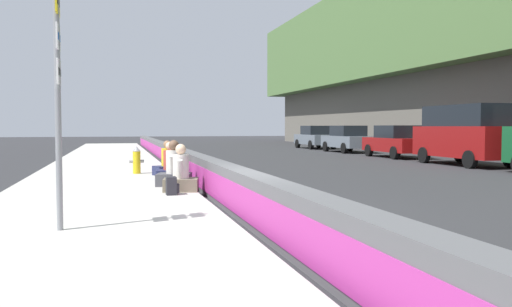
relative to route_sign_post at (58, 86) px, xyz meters
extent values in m
plane|color=#2B2B2D|center=(1.00, -3.06, -2.23)|extent=(160.00, 160.00, 0.00)
cube|color=#B5B2A8|center=(1.00, -0.41, -2.16)|extent=(80.00, 4.40, 0.14)
cube|color=#545456|center=(1.00, -3.06, -1.81)|extent=(76.00, 0.44, 0.85)
cube|color=#B2338C|center=(1.00, -2.83, -1.85)|extent=(74.48, 0.01, 0.54)
cylinder|color=gray|center=(0.00, 0.01, -0.29)|extent=(0.09, 0.09, 3.60)
cube|color=yellow|center=(0.00, -0.01, 1.21)|extent=(0.44, 0.02, 0.36)
cube|color=black|center=(0.00, -0.03, 1.21)|extent=(0.30, 0.01, 0.10)
cube|color=white|center=(0.00, -0.01, 0.71)|extent=(0.44, 0.02, 0.36)
cube|color=#1956AD|center=(0.00, -0.03, 0.71)|extent=(0.30, 0.01, 0.10)
cube|color=white|center=(0.00, -0.01, 0.21)|extent=(0.44, 0.02, 0.36)
cube|color=black|center=(0.00, -0.03, 0.21)|extent=(0.30, 0.01, 0.10)
cylinder|color=gold|center=(9.25, -1.43, -1.73)|extent=(0.24, 0.24, 0.72)
cone|color=gray|center=(9.25, -1.43, -1.29)|extent=(0.26, 0.26, 0.16)
cylinder|color=gray|center=(9.25, -1.60, -1.70)|extent=(0.10, 0.12, 0.10)
cylinder|color=gray|center=(9.25, -1.26, -1.70)|extent=(0.10, 0.12, 0.10)
cube|color=#706651|center=(4.28, -2.26, -1.95)|extent=(0.81, 0.91, 0.30)
cylinder|color=beige|center=(4.28, -2.26, -1.52)|extent=(0.38, 0.38, 0.56)
sphere|color=beige|center=(4.28, -2.26, -1.11)|extent=(0.25, 0.25, 0.25)
cylinder|color=beige|center=(4.48, -2.30, -1.57)|extent=(0.31, 0.19, 0.49)
cylinder|color=beige|center=(4.07, -2.22, -1.57)|extent=(0.31, 0.19, 0.49)
cube|color=#424247|center=(5.46, -2.23, -1.94)|extent=(0.91, 1.00, 0.31)
cylinder|color=beige|center=(5.46, -2.23, -1.48)|extent=(0.40, 0.40, 0.59)
sphere|color=brown|center=(5.46, -2.23, -1.06)|extent=(0.26, 0.26, 0.26)
cylinder|color=beige|center=(5.68, -2.29, -1.54)|extent=(0.33, 0.22, 0.52)
cylinder|color=beige|center=(5.25, -2.17, -1.54)|extent=(0.33, 0.22, 0.52)
cube|color=#23284C|center=(6.95, -2.27, -1.95)|extent=(0.71, 0.82, 0.29)
cylinder|color=#AD3D33|center=(6.95, -2.27, -1.53)|extent=(0.37, 0.37, 0.55)
sphere|color=beige|center=(6.95, -2.27, -1.13)|extent=(0.24, 0.24, 0.24)
cylinder|color=#AD3D33|center=(7.16, -2.29, -1.58)|extent=(0.29, 0.15, 0.48)
cylinder|color=#AD3D33|center=(6.75, -2.26, -1.58)|extent=(0.29, 0.15, 0.48)
cube|color=#23284C|center=(8.41, -2.33, -1.95)|extent=(0.85, 0.93, 0.29)
cylinder|color=gold|center=(8.41, -2.33, -1.53)|extent=(0.37, 0.37, 0.55)
sphere|color=#8E6647|center=(8.41, -2.33, -1.13)|extent=(0.24, 0.24, 0.24)
cylinder|color=gold|center=(8.60, -2.28, -1.58)|extent=(0.31, 0.20, 0.48)
cylinder|color=gold|center=(8.21, -2.39, -1.58)|extent=(0.31, 0.20, 0.48)
cube|color=#232328|center=(3.64, -1.97, -1.89)|extent=(0.32, 0.22, 0.40)
cube|color=#232328|center=(3.64, -2.11, -1.95)|extent=(0.22, 0.06, 0.20)
cube|color=maroon|center=(11.43, -15.20, -1.22)|extent=(5.12, 2.01, 1.30)
cube|color=black|center=(11.33, -15.20, -0.12)|extent=(4.12, 1.80, 0.90)
cylinder|color=black|center=(13.07, -14.27, -1.87)|extent=(0.72, 0.23, 0.72)
cylinder|color=black|center=(13.05, -16.15, -1.87)|extent=(0.72, 0.23, 0.72)
cylinder|color=black|center=(9.80, -14.24, -1.87)|extent=(0.72, 0.23, 0.72)
cylinder|color=black|center=(9.79, -16.12, -1.87)|extent=(0.72, 0.23, 0.72)
cube|color=maroon|center=(17.19, -15.20, -1.54)|extent=(4.53, 1.86, 0.72)
cube|color=black|center=(17.09, -15.19, -0.85)|extent=(2.22, 1.65, 0.66)
cylinder|color=black|center=(18.65, -14.35, -1.90)|extent=(0.66, 0.23, 0.66)
cylinder|color=black|center=(18.62, -16.08, -1.90)|extent=(0.66, 0.23, 0.66)
cylinder|color=black|center=(15.77, -14.31, -1.90)|extent=(0.66, 0.23, 0.66)
cylinder|color=black|center=(15.74, -16.04, -1.90)|extent=(0.66, 0.23, 0.66)
cube|color=slate|center=(23.23, -15.14, -1.54)|extent=(4.52, 1.84, 0.72)
cube|color=black|center=(23.13, -15.14, -0.85)|extent=(2.22, 1.64, 0.66)
cylinder|color=black|center=(24.66, -14.26, -1.90)|extent=(0.66, 0.23, 0.66)
cylinder|color=black|center=(24.67, -15.99, -1.90)|extent=(0.66, 0.23, 0.66)
cylinder|color=black|center=(21.78, -14.29, -1.90)|extent=(0.66, 0.23, 0.66)
cylinder|color=black|center=(21.79, -16.02, -1.90)|extent=(0.66, 0.23, 0.66)
cube|color=slate|center=(29.12, -15.21, -1.54)|extent=(4.50, 1.81, 0.72)
cube|color=black|center=(29.02, -15.21, -0.85)|extent=(2.20, 1.62, 0.66)
cylinder|color=black|center=(30.56, -14.35, -1.90)|extent=(0.66, 0.22, 0.66)
cylinder|color=black|center=(30.57, -16.07, -1.90)|extent=(0.66, 0.22, 0.66)
cylinder|color=black|center=(27.68, -14.35, -1.90)|extent=(0.66, 0.22, 0.66)
cylinder|color=black|center=(27.69, -16.08, -1.90)|extent=(0.66, 0.22, 0.66)
camera|label=1|loc=(-8.18, -0.80, -0.58)|focal=37.30mm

